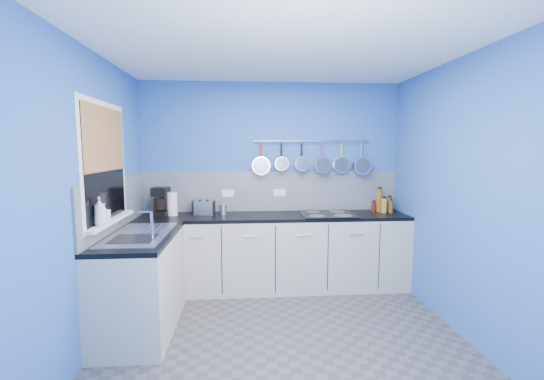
{
  "coord_description": "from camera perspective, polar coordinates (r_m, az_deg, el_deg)",
  "views": [
    {
      "loc": [
        -0.33,
        -2.97,
        1.68
      ],
      "look_at": [
        -0.05,
        0.75,
        1.25
      ],
      "focal_mm": 23.51,
      "sensor_mm": 36.0,
      "label": 1
    }
  ],
  "objects": [
    {
      "name": "pan_0",
      "position": [
        4.42,
        -1.78,
        5.15
      ],
      "size": [
        0.23,
        0.08,
        0.42
      ],
      "primitive_type": null,
      "color": "silver",
      "rests_on": "pot_rail"
    },
    {
      "name": "wall_back",
      "position": [
        4.51,
        -0.09,
        1.1
      ],
      "size": [
        3.2,
        0.02,
        2.5
      ],
      "primitive_type": "cube",
      "color": "#3061B9",
      "rests_on": "ground"
    },
    {
      "name": "wall_front",
      "position": [
        1.56,
        8.25,
        -9.49
      ],
      "size": [
        3.2,
        0.02,
        2.5
      ],
      "primitive_type": "cube",
      "color": "#3061B9",
      "rests_on": "ground"
    },
    {
      "name": "coffee_maker",
      "position": [
        4.38,
        -17.42,
        -1.79
      ],
      "size": [
        0.22,
        0.23,
        0.33
      ],
      "primitive_type": null,
      "rotation": [
        0.0,
        0.0,
        -0.15
      ],
      "color": "black",
      "rests_on": "worktop_back"
    },
    {
      "name": "hob",
      "position": [
        4.31,
        8.9,
        -3.84
      ],
      "size": [
        0.62,
        0.54,
        0.01
      ],
      "primitive_type": "cube",
      "color": "black",
      "rests_on": "worktop_back"
    },
    {
      "name": "socket_right",
      "position": [
        4.5,
        1.21,
        -0.45
      ],
      "size": [
        0.15,
        0.01,
        0.09
      ],
      "primitive_type": "cube",
      "color": "white",
      "rests_on": "backsplash_back"
    },
    {
      "name": "mixer_tap",
      "position": [
        3.26,
        -18.68,
        -5.27
      ],
      "size": [
        0.12,
        0.08,
        0.26
      ],
      "primitive_type": null,
      "color": "silver",
      "rests_on": "worktop_left"
    },
    {
      "name": "bamboo_blind",
      "position": [
        3.5,
        -25.17,
        7.52
      ],
      "size": [
        0.01,
        0.9,
        0.55
      ],
      "primitive_type": "cube",
      "color": "olive",
      "rests_on": "wall_left"
    },
    {
      "name": "floor",
      "position": [
        3.43,
        1.93,
        -22.92
      ],
      "size": [
        3.2,
        3.0,
        0.02
      ],
      "primitive_type": "cube",
      "color": "#47474C",
      "rests_on": "ground"
    },
    {
      "name": "pan_4",
      "position": [
        4.58,
        11.09,
        5.2
      ],
      "size": [
        0.21,
        0.05,
        0.4
      ],
      "primitive_type": null,
      "color": "silver",
      "rests_on": "pot_rail"
    },
    {
      "name": "condiment_0",
      "position": [
        4.69,
        18.27,
        -2.21
      ],
      "size": [
        0.06,
        0.06,
        0.18
      ],
      "primitive_type": "cylinder",
      "color": "brown",
      "rests_on": "worktop_back"
    },
    {
      "name": "condiment_1",
      "position": [
        4.65,
        16.8,
        -1.56
      ],
      "size": [
        0.07,
        0.07,
        0.29
      ],
      "primitive_type": "cylinder",
      "color": "#8C5914",
      "rests_on": "worktop_back"
    },
    {
      "name": "backsplash_left",
      "position": [
        3.82,
        -23.49,
        -1.94
      ],
      "size": [
        0.02,
        1.8,
        0.5
      ],
      "primitive_type": "cube",
      "color": "#959AA4",
      "rests_on": "wall_left"
    },
    {
      "name": "pan_3",
      "position": [
        4.51,
        7.97,
        5.25
      ],
      "size": [
        0.21,
        0.1,
        0.4
      ],
      "primitive_type": null,
      "color": "silver",
      "rests_on": "pot_rail"
    },
    {
      "name": "pan_2",
      "position": [
        4.47,
        4.77,
        5.44
      ],
      "size": [
        0.18,
        0.09,
        0.37
      ],
      "primitive_type": null,
      "color": "silver",
      "rests_on": "pot_rail"
    },
    {
      "name": "backsplash_back",
      "position": [
        4.5,
        -0.07,
        -0.19
      ],
      "size": [
        3.2,
        0.02,
        0.5
      ],
      "primitive_type": "cube",
      "color": "#959AA4",
      "rests_on": "wall_back"
    },
    {
      "name": "worktop_left",
      "position": [
        3.5,
        -20.41,
        -7.04
      ],
      "size": [
        0.6,
        1.2,
        0.04
      ],
      "primitive_type": "cube",
      "color": "black",
      "rests_on": "cabinet_run_left"
    },
    {
      "name": "window_sill",
      "position": [
        3.55,
        -24.4,
        -4.49
      ],
      "size": [
        0.1,
        0.98,
        0.03
      ],
      "primitive_type": "cube",
      "color": "white",
      "rests_on": "wall_left"
    },
    {
      "name": "pan_1",
      "position": [
        4.43,
        1.51,
        5.49
      ],
      "size": [
        0.18,
        0.09,
        0.37
      ],
      "primitive_type": null,
      "color": "silver",
      "rests_on": "pot_rail"
    },
    {
      "name": "canister",
      "position": [
        4.3,
        -7.81,
        -3.11
      ],
      "size": [
        0.1,
        0.1,
        0.12
      ],
      "primitive_type": "cylinder",
      "rotation": [
        0.0,
        0.0,
        -0.21
      ],
      "color": "silver",
      "rests_on": "worktop_back"
    },
    {
      "name": "wall_left",
      "position": [
        3.26,
        -27.37,
        -1.74
      ],
      "size": [
        0.02,
        3.0,
        2.5
      ],
      "primitive_type": "cube",
      "color": "#3061B9",
      "rests_on": "ground"
    },
    {
      "name": "wall_right",
      "position": [
        3.57,
        28.62,
        -1.14
      ],
      "size": [
        0.02,
        3.0,
        2.5
      ],
      "primitive_type": "cube",
      "color": "#3061B9",
      "rests_on": "ground"
    },
    {
      "name": "pan_5",
      "position": [
        4.65,
        14.12,
        5.02
      ],
      "size": [
        0.23,
        0.1,
        0.42
      ],
      "primitive_type": null,
      "color": "silver",
      "rests_on": "pot_rail"
    },
    {
      "name": "paper_towel",
      "position": [
        4.36,
        -15.69,
        -2.17
      ],
      "size": [
        0.15,
        0.15,
        0.27
      ],
      "primitive_type": "cylinder",
      "rotation": [
        0.0,
        0.0,
        0.24
      ],
      "color": "white",
      "rests_on": "worktop_back"
    },
    {
      "name": "pot_rail",
      "position": [
        4.5,
        6.38,
        7.8
      ],
      "size": [
        1.45,
        0.02,
        0.02
      ],
      "primitive_type": "cylinder",
      "rotation": [
        0.0,
        1.57,
        0.0
      ],
      "color": "silver",
      "rests_on": "wall_back"
    },
    {
      "name": "sink_unit",
      "position": [
        3.5,
        -20.43,
        -6.66
      ],
      "size": [
        0.5,
        0.95,
        0.01
      ],
      "primitive_type": "cube",
      "color": "silver",
      "rests_on": "worktop_left"
    },
    {
      "name": "window_frame",
      "position": [
        3.5,
        -25.19,
        3.83
      ],
      "size": [
        0.01,
        1.0,
        1.1
      ],
      "primitive_type": "cube",
      "color": "white",
      "rests_on": "wall_left"
    },
    {
      "name": "condiment_3",
      "position": [
        4.6,
        18.51,
        -2.56
      ],
      "size": [
        0.05,
        0.05,
        0.16
      ],
      "primitive_type": "cylinder",
      "color": "brown",
      "rests_on": "worktop_back"
    },
    {
      "name": "socket_left",
      "position": [
        4.48,
        -7.09,
        -0.52
      ],
      "size": [
        0.15,
        0.01,
        0.09
      ],
      "primitive_type": "cube",
      "color": "white",
      "rests_on": "backsplash_back"
    },
    {
      "name": "cabinet_run_back",
      "position": [
        4.37,
        0.21,
        -10.06
      ],
      "size": [
        3.2,
        0.6,
        0.86
      ],
      "primitive_type": "cube",
      "color": "#B9B3A5",
      "rests_on": "ground"
    },
    {
      "name": "worktop_back",
      "position": [
        4.26,
        0.21,
        -4.25
      ],
      "size": [
        3.2,
        0.6,
        0.04
      ],
      "primitive_type": "cube",
      "color": "black",
      "rests_on": "cabinet_run_back"
    },
    {
      "name": "ceiling",
      "position": [
        3.1,
        2.12,
        22.09
      ],
      "size": [
        3.2,
        3.0,
        0.02
      ],
      "primitive_type": "cube",
      "color": "white",
      "rests_on": "ground"
    },
    {
      "name": "window_glass",
      "position": [
        3.5,
        -25.11,
        3.83
      ],
      "size": [
        0.01,
        0.9,
        1.0
      ],
      "primitive_type": "cube",
      "color": "black",
      "rests_on": "wall_left"
    },
    {
      "name": "soap_bottle_a",
      "position": [
        3.26,
        -25.88,
        -3.1
      ],
      "size": [
        0.11,
        0.11,
        0.24
      ],
      "primitive_type": "imported",
      "rotation": [
        0.0,
        0.0,
        0.26
      ],
      "color": "white",
      "rests_on": "window_sill"
    },
    {
      "name": "cabinet_run_left",
      "position": [
        3.63,
        -20.12,
        -13.97
      ],
      "size": [
        0.6,
        1.2,
        0.86
      ],
      "primitive_type": "cube",
      "color": "#B9B3A5",
      "rests_on": "ground"
    },
    {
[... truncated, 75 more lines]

